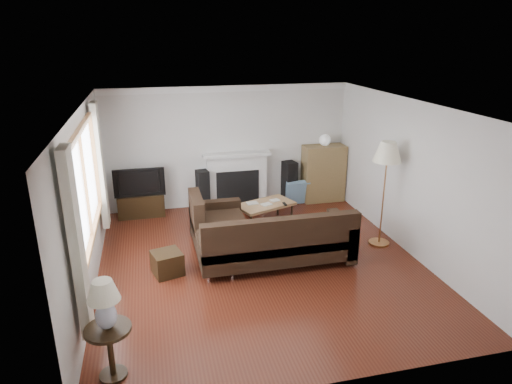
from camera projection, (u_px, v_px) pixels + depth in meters
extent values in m
cube|color=#4E1D11|center=(260.00, 263.00, 7.30)|extent=(5.10, 5.60, 0.04)
cube|color=white|center=(261.00, 106.00, 6.47)|extent=(5.10, 5.60, 0.04)
cube|color=silver|center=(228.00, 147.00, 9.41)|extent=(5.00, 0.04, 2.50)
cube|color=silver|center=(330.00, 280.00, 4.36)|extent=(5.00, 0.04, 2.50)
cube|color=silver|center=(86.00, 203.00, 6.33)|extent=(0.04, 5.50, 2.50)
cube|color=silver|center=(409.00, 177.00, 7.43)|extent=(0.04, 5.50, 2.50)
cube|color=brown|center=(86.00, 186.00, 6.06)|extent=(0.12, 2.74, 1.54)
cube|color=beige|center=(77.00, 245.00, 4.73)|extent=(0.10, 0.35, 2.10)
cube|color=beige|center=(100.00, 166.00, 7.52)|extent=(0.10, 0.35, 2.10)
cube|color=white|center=(237.00, 179.00, 9.56)|extent=(1.40, 0.26, 1.15)
cube|color=black|center=(141.00, 205.00, 9.11)|extent=(0.90, 0.41, 0.45)
imported|color=black|center=(139.00, 181.00, 8.94)|extent=(0.98, 0.13, 0.56)
cube|color=black|center=(203.00, 190.00, 9.37)|extent=(0.27, 0.31, 0.84)
cube|color=black|center=(289.00, 182.00, 9.76)|extent=(0.31, 0.35, 0.91)
cube|color=olive|center=(323.00, 173.00, 9.84)|extent=(0.89, 0.42, 1.22)
sphere|color=white|center=(325.00, 140.00, 9.60)|extent=(0.24, 0.24, 0.24)
cube|color=black|center=(275.00, 238.00, 7.17)|extent=(2.64, 1.93, 0.85)
cube|color=#A67C4F|center=(265.00, 213.00, 8.73)|extent=(1.21, 0.93, 0.42)
cube|color=black|center=(167.00, 263.00, 6.92)|extent=(0.51, 0.51, 0.35)
cube|color=#AE713C|center=(384.00, 195.00, 7.66)|extent=(0.57, 0.57, 1.82)
cube|color=black|center=(111.00, 352.00, 4.80)|extent=(0.49, 0.49, 0.61)
cube|color=silver|center=(105.00, 305.00, 4.61)|extent=(0.34, 0.34, 0.54)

